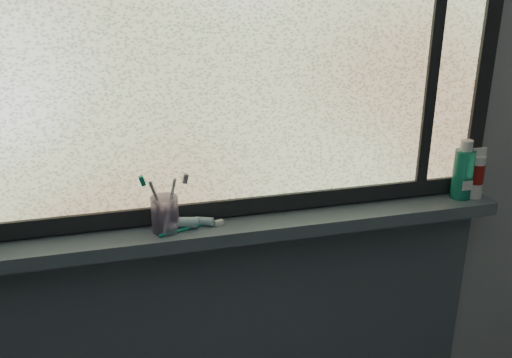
{
  "coord_description": "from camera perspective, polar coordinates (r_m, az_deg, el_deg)",
  "views": [
    {
      "loc": [
        -0.32,
        -0.21,
        1.73
      ],
      "look_at": [
        0.01,
        1.05,
        1.22
      ],
      "focal_mm": 40.0,
      "sensor_mm": 36.0,
      "label": 1
    }
  ],
  "objects": [
    {
      "name": "toothpaste_tube",
      "position": [
        1.61,
        -6.15,
        -4.29
      ],
      "size": [
        0.18,
        0.09,
        0.03
      ],
      "primitive_type": null,
      "rotation": [
        0.0,
        0.0,
        -0.3
      ],
      "color": "silver",
      "rests_on": "windowsill"
    },
    {
      "name": "cream_tube",
      "position": [
        1.91,
        21.21,
        0.75
      ],
      "size": [
        0.05,
        0.05,
        0.12
      ],
      "primitive_type": "cylinder",
      "rotation": [
        0.0,
        0.0,
        0.07
      ],
      "color": "silver",
      "rests_on": "windowsill"
    },
    {
      "name": "frame_bottom",
      "position": [
        1.67,
        -2.2,
        -2.72
      ],
      "size": [
        1.6,
        0.03,
        0.05
      ],
      "primitive_type": "cube",
      "color": "black",
      "rests_on": "windowsill"
    },
    {
      "name": "window_pane",
      "position": [
        1.54,
        -2.49,
        13.86
      ],
      "size": [
        1.5,
        0.01,
        1.0
      ],
      "primitive_type": "cube",
      "color": "silver",
      "rests_on": "wall_back"
    },
    {
      "name": "frame_right",
      "position": [
        1.86,
        22.28,
        13.62
      ],
      "size": [
        0.05,
        0.03,
        1.1
      ],
      "primitive_type": "cube",
      "color": "black",
      "rests_on": "wall_back"
    },
    {
      "name": "frame_mullion",
      "position": [
        1.77,
        17.55,
        13.86
      ],
      "size": [
        0.03,
        0.03,
        1.0
      ],
      "primitive_type": "cube",
      "color": "black",
      "rests_on": "wall_back"
    },
    {
      "name": "wall_back",
      "position": [
        1.62,
        -2.5,
        4.12
      ],
      "size": [
        3.0,
        0.01,
        2.5
      ],
      "primitive_type": "cube",
      "color": "#9EA3A8",
      "rests_on": "ground"
    },
    {
      "name": "mouthwash_bottle",
      "position": [
        1.88,
        20.03,
        0.92
      ],
      "size": [
        0.08,
        0.08,
        0.16
      ],
      "primitive_type": "cylinder",
      "rotation": [
        0.0,
        0.0,
        -0.34
      ],
      "color": "#21AF90",
      "rests_on": "windowsill"
    },
    {
      "name": "windowsill",
      "position": [
        1.65,
        -1.81,
        -4.97
      ],
      "size": [
        1.62,
        0.14,
        0.04
      ],
      "primitive_type": "cube",
      "color": "#46535E",
      "rests_on": "wall_back"
    },
    {
      "name": "toothbrush_cup",
      "position": [
        1.59,
        -9.08,
        -3.49
      ],
      "size": [
        0.08,
        0.08,
        0.1
      ],
      "primitive_type": "cylinder",
      "rotation": [
        0.0,
        0.0,
        -0.01
      ],
      "color": "#A390BF",
      "rests_on": "windowsill"
    },
    {
      "name": "toothbrush_lying",
      "position": [
        1.6,
        -6.96,
        -4.87
      ],
      "size": [
        0.2,
        0.09,
        0.01
      ],
      "primitive_type": null,
      "rotation": [
        0.0,
        0.0,
        0.34
      ],
      "color": "#0E7F67",
      "rests_on": "windowsill"
    }
  ]
}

